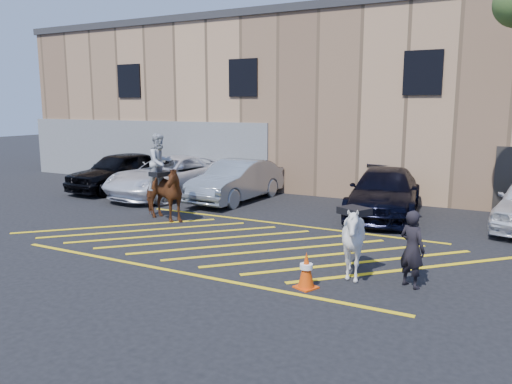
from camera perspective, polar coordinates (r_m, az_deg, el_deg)
The scene contains 11 objects.
ground at distance 13.09m, azimuth -0.96°, elevation -5.70°, with size 90.00×90.00×0.00m, color black.
car_black_suv at distance 21.52m, azimuth -15.27°, elevation 2.32°, with size 1.90×4.71×1.60m, color black.
car_white_pickup at distance 19.76m, azimuth -9.75°, elevation 1.80°, with size 2.57×5.58×1.55m, color white.
car_silver_sedan at distance 18.45m, azimuth -2.25°, elevation 1.29°, with size 1.59×4.57×1.51m, color #91999E.
car_blue_suv at distance 16.54m, azimuth 14.47°, elevation -0.07°, with size 2.08×5.12×1.48m, color black.
handler at distance 10.21m, azimuth 17.41°, elevation -6.23°, with size 0.56×0.37×1.54m, color black.
warehouse at distance 23.84m, azimuth 13.17°, elevation 9.99°, with size 32.42×10.20×7.30m.
hatching_zone at distance 12.84m, azimuth -1.60°, elevation -5.99°, with size 12.60×5.12×0.01m.
mounted_bay at distance 15.53m, azimuth -10.82°, elevation 0.70°, with size 2.20×1.43×2.68m.
saddled_white at distance 10.41m, azimuth 11.06°, elevation -5.44°, with size 1.80×1.87×1.59m.
traffic_cone at distance 9.85m, azimuth 5.77°, elevation -8.86°, with size 0.50×0.50×0.73m.
Camera 1 is at (6.05, -11.06, 3.54)m, focal length 35.00 mm.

